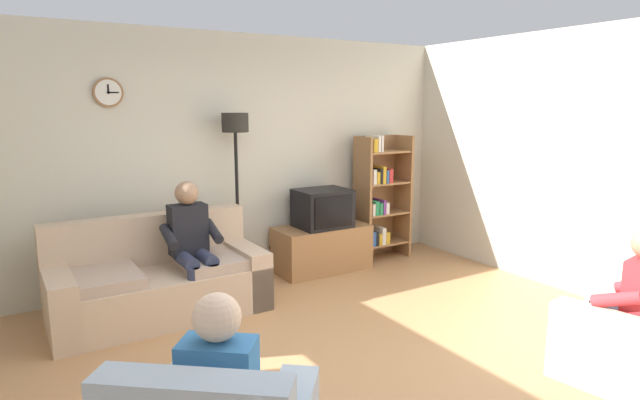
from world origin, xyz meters
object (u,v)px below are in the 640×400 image
object	(u,v)px
couch	(159,282)
tv	(323,208)
person_in_left_armchair	(226,391)
person_in_right_armchair	(629,297)
person_on_couch	(192,240)
bookshelf	(379,197)
tv_stand	(321,248)
armchair_near_bookshelf	(638,343)
floor_lamp	(236,151)

from	to	relation	value
couch	tv	bearing A→B (deg)	9.62
person_in_left_armchair	person_in_right_armchair	distance (m)	2.90
couch	person_on_couch	size ratio (longest dim) A/B	1.54
couch	bookshelf	xyz separation A→B (m)	(2.88, 0.43, 0.47)
person_in_left_armchair	person_in_right_armchair	size ratio (longest dim) A/B	1.00
couch	person_on_couch	xyz separation A→B (m)	(0.30, -0.11, 0.39)
person_in_left_armchair	person_in_right_armchair	bearing A→B (deg)	-6.32
bookshelf	tv_stand	bearing A→B (deg)	-175.51
tv	armchair_near_bookshelf	xyz separation A→B (m)	(0.55, -3.32, -0.46)
tv_stand	armchair_near_bookshelf	bearing A→B (deg)	-80.58
tv_stand	person_in_right_armchair	distance (m)	3.32
tv_stand	tv	distance (m)	0.49
armchair_near_bookshelf	person_in_right_armchair	size ratio (longest dim) A/B	0.89
couch	person_in_left_armchair	xyz separation A→B (m)	(-0.34, -2.57, 0.29)
tv_stand	floor_lamp	size ratio (longest dim) A/B	0.59
couch	armchair_near_bookshelf	world-z (taller)	same
bookshelf	tv	bearing A→B (deg)	-173.95
tv_stand	tv	world-z (taller)	tv
floor_lamp	tv_stand	bearing A→B (deg)	-5.63
bookshelf	armchair_near_bookshelf	world-z (taller)	bookshelf
couch	floor_lamp	distance (m)	1.58
couch	armchair_near_bookshelf	xyz separation A→B (m)	(2.55, -2.98, -0.02)
tv_stand	bookshelf	bearing A→B (deg)	4.49
bookshelf	couch	bearing A→B (deg)	-171.47
tv	person_in_left_armchair	world-z (taller)	person_in_left_armchair
tv_stand	person_on_couch	xyz separation A→B (m)	(-1.70, -0.47, 0.43)
tv	floor_lamp	xyz separation A→B (m)	(-1.00, 0.12, 0.70)
bookshelf	armchair_near_bookshelf	size ratio (longest dim) A/B	1.57
person_in_left_armchair	couch	bearing A→B (deg)	82.39
person_in_left_armchair	bookshelf	bearing A→B (deg)	42.94
bookshelf	floor_lamp	size ratio (longest dim) A/B	0.85
tv	person_in_right_armchair	distance (m)	3.28
person_in_left_armchair	person_on_couch	bearing A→B (deg)	75.41
person_in_left_armchair	floor_lamp	bearing A→B (deg)	66.27
bookshelf	floor_lamp	distance (m)	2.01
bookshelf	armchair_near_bookshelf	distance (m)	3.46
bookshelf	armchair_near_bookshelf	bearing A→B (deg)	-95.63
floor_lamp	bookshelf	bearing A→B (deg)	-0.88
tv_stand	tv	xyz separation A→B (m)	(0.00, -0.02, 0.49)
tv_stand	armchair_near_bookshelf	distance (m)	3.39
couch	floor_lamp	xyz separation A→B (m)	(0.99, 0.46, 1.14)
tv	tv_stand	bearing A→B (deg)	90.00
armchair_near_bookshelf	couch	bearing A→B (deg)	130.55
person_on_couch	floor_lamp	bearing A→B (deg)	39.54
couch	person_in_right_armchair	world-z (taller)	person_in_right_armchair
person_in_right_armchair	tv	bearing A→B (deg)	99.49
tv	armchair_near_bookshelf	distance (m)	3.39
tv	person_on_couch	size ratio (longest dim) A/B	0.48
couch	tv_stand	xyz separation A→B (m)	(1.99, 0.36, -0.05)
person_on_couch	person_in_right_armchair	xyz separation A→B (m)	(2.24, -2.78, -0.09)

